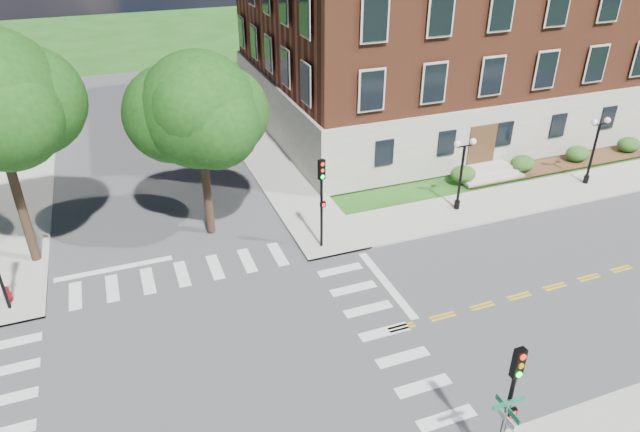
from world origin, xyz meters
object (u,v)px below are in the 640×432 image
object	(u,v)px
traffic_signal_se	(511,395)
street_sign_pole	(505,422)
traffic_signal_ne	(322,193)
twin_lamp_west	(462,170)
twin_lamp_east	(594,147)
fire_hydrant	(8,294)

from	to	relation	value
traffic_signal_se	street_sign_pole	world-z (taller)	traffic_signal_se
traffic_signal_se	traffic_signal_ne	distance (m)	14.00
twin_lamp_west	twin_lamp_east	bearing A→B (deg)	-0.04
twin_lamp_east	street_sign_pole	world-z (taller)	twin_lamp_east
traffic_signal_se	twin_lamp_west	distance (m)	17.05
twin_lamp_west	twin_lamp_east	world-z (taller)	same
traffic_signal_ne	traffic_signal_se	bearing A→B (deg)	-87.83
twin_lamp_west	street_sign_pole	xyz separation A→B (m)	(-8.36, -15.14, -0.21)
traffic_signal_se	street_sign_pole	bearing A→B (deg)	-137.50
traffic_signal_ne	street_sign_pole	distance (m)	14.20
traffic_signal_se	twin_lamp_west	world-z (taller)	traffic_signal_se
traffic_signal_se	street_sign_pole	xyz separation A→B (m)	(-0.20, -0.18, -0.88)
twin_lamp_east	street_sign_pole	bearing A→B (deg)	-139.54
fire_hydrant	traffic_signal_se	bearing A→B (deg)	-44.24
traffic_signal_se	twin_lamp_west	xyz separation A→B (m)	(8.16, 14.96, -0.66)
twin_lamp_west	street_sign_pole	distance (m)	17.29
traffic_signal_se	traffic_signal_ne	world-z (taller)	same
traffic_signal_se	twin_lamp_east	bearing A→B (deg)	40.43
street_sign_pole	fire_hydrant	distance (m)	21.18
traffic_signal_ne	twin_lamp_east	size ratio (longest dim) A/B	1.13
twin_lamp_west	traffic_signal_se	bearing A→B (deg)	-118.62
traffic_signal_ne	fire_hydrant	size ratio (longest dim) A/B	6.40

